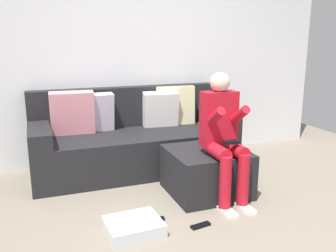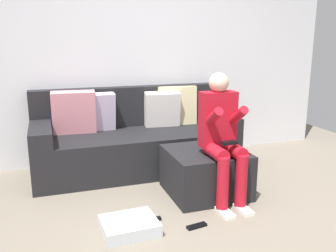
{
  "view_description": "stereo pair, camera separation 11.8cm",
  "coord_description": "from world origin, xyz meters",
  "px_view_note": "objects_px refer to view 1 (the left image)",
  "views": [
    {
      "loc": [
        -1.3,
        -2.27,
        1.49
      ],
      "look_at": [
        -0.01,
        1.18,
        0.6
      ],
      "focal_mm": 39.05,
      "sensor_mm": 36.0,
      "label": 1
    },
    {
      "loc": [
        -1.18,
        -2.31,
        1.49
      ],
      "look_at": [
        -0.01,
        1.18,
        0.6
      ],
      "focal_mm": 39.05,
      "sensor_mm": 36.0,
      "label": 2
    }
  ],
  "objects_px": {
    "couch_sectional": "(133,140)",
    "remote_by_storage_bin": "(155,220)",
    "person_seated": "(224,133)",
    "storage_bin": "(134,226)",
    "ottoman": "(206,171)",
    "remote_near_ottoman": "(201,226)"
  },
  "relations": [
    {
      "from": "couch_sectional",
      "to": "ottoman",
      "type": "distance_m",
      "value": 1.05
    },
    {
      "from": "person_seated",
      "to": "remote_near_ottoman",
      "type": "relative_size",
      "value": 6.93
    },
    {
      "from": "storage_bin",
      "to": "remote_by_storage_bin",
      "type": "distance_m",
      "value": 0.25
    },
    {
      "from": "person_seated",
      "to": "storage_bin",
      "type": "relative_size",
      "value": 2.78
    },
    {
      "from": "couch_sectional",
      "to": "remote_near_ottoman",
      "type": "bearing_deg",
      "value": -84.46
    },
    {
      "from": "ottoman",
      "to": "remote_near_ottoman",
      "type": "relative_size",
      "value": 4.21
    },
    {
      "from": "person_seated",
      "to": "remote_near_ottoman",
      "type": "xyz_separation_m",
      "value": [
        -0.41,
        -0.41,
        -0.64
      ]
    },
    {
      "from": "person_seated",
      "to": "ottoman",
      "type": "bearing_deg",
      "value": 110.48
    },
    {
      "from": "ottoman",
      "to": "remote_near_ottoman",
      "type": "xyz_separation_m",
      "value": [
        -0.34,
        -0.6,
        -0.21
      ]
    },
    {
      "from": "couch_sectional",
      "to": "storage_bin",
      "type": "height_order",
      "value": "couch_sectional"
    },
    {
      "from": "couch_sectional",
      "to": "person_seated",
      "type": "relative_size",
      "value": 1.9
    },
    {
      "from": "storage_bin",
      "to": "ottoman",
      "type": "bearing_deg",
      "value": 29.35
    },
    {
      "from": "couch_sectional",
      "to": "remote_near_ottoman",
      "type": "distance_m",
      "value": 1.56
    },
    {
      "from": "ottoman",
      "to": "storage_bin",
      "type": "bearing_deg",
      "value": -150.65
    },
    {
      "from": "person_seated",
      "to": "remote_by_storage_bin",
      "type": "height_order",
      "value": "person_seated"
    },
    {
      "from": "storage_bin",
      "to": "remote_by_storage_bin",
      "type": "xyz_separation_m",
      "value": [
        0.22,
        0.11,
        -0.04
      ]
    },
    {
      "from": "couch_sectional",
      "to": "remote_near_ottoman",
      "type": "xyz_separation_m",
      "value": [
        0.15,
        -1.52,
        -0.33
      ]
    },
    {
      "from": "remote_near_ottoman",
      "to": "remote_by_storage_bin",
      "type": "xyz_separation_m",
      "value": [
        -0.31,
        0.22,
        0.0
      ]
    },
    {
      "from": "couch_sectional",
      "to": "remote_by_storage_bin",
      "type": "relative_size",
      "value": 14.87
    },
    {
      "from": "storage_bin",
      "to": "remote_near_ottoman",
      "type": "xyz_separation_m",
      "value": [
        0.53,
        -0.11,
        -0.04
      ]
    },
    {
      "from": "person_seated",
      "to": "remote_by_storage_bin",
      "type": "distance_m",
      "value": 0.98
    },
    {
      "from": "person_seated",
      "to": "storage_bin",
      "type": "height_order",
      "value": "person_seated"
    }
  ]
}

